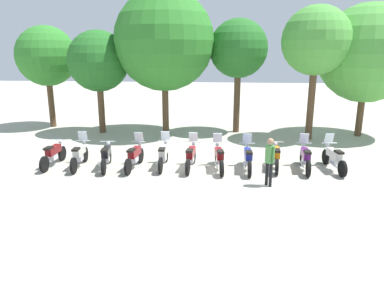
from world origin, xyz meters
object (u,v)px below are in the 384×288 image
(motorcycle_6, at_px, (219,157))
(tree_0, at_px, (47,56))
(motorcycle_10, at_px, (334,158))
(tree_4, at_px, (316,41))
(motorcycle_5, at_px, (191,156))
(tree_2, at_px, (164,41))
(motorcycle_0, at_px, (53,154))
(motorcycle_9, at_px, (305,157))
(person_0, at_px, (270,158))
(tree_5, at_px, (367,54))
(tree_3, at_px, (238,49))
(motorcycle_7, at_px, (248,158))
(motorcycle_2, at_px, (106,156))
(motorcycle_3, at_px, (135,156))
(motorcycle_1, at_px, (79,155))
(tree_1, at_px, (98,62))
(motorcycle_8, at_px, (276,156))
(motorcycle_4, at_px, (163,155))

(motorcycle_6, height_order, tree_0, tree_0)
(motorcycle_10, bearing_deg, tree_4, -9.27)
(motorcycle_5, relative_size, tree_2, 0.28)
(motorcycle_0, relative_size, motorcycle_6, 1.00)
(motorcycle_9, bearing_deg, person_0, 142.17)
(motorcycle_6, xyz_separation_m, tree_5, (7.64, 6.58, 3.94))
(tree_0, xyz_separation_m, tree_3, (11.37, -0.49, 0.42))
(motorcycle_6, relative_size, tree_4, 0.32)
(motorcycle_0, bearing_deg, motorcycle_7, -88.66)
(motorcycle_2, relative_size, motorcycle_3, 0.99)
(motorcycle_2, bearing_deg, tree_5, -70.77)
(motorcycle_0, distance_m, motorcycle_10, 11.34)
(motorcycle_0, height_order, motorcycle_1, motorcycle_1)
(motorcycle_5, height_order, tree_1, tree_1)
(motorcycle_8, height_order, tree_4, tree_4)
(motorcycle_4, xyz_separation_m, motorcycle_8, (4.54, 0.21, -0.01))
(motorcycle_0, relative_size, motorcycle_7, 1.00)
(motorcycle_1, relative_size, motorcycle_10, 1.00)
(motorcycle_1, relative_size, motorcycle_5, 1.00)
(motorcycle_3, height_order, motorcycle_5, same)
(motorcycle_1, bearing_deg, motorcycle_8, -91.69)
(motorcycle_4, xyz_separation_m, motorcycle_9, (5.67, 0.12, 0.00))
(motorcycle_10, distance_m, tree_0, 17.05)
(motorcycle_2, relative_size, motorcycle_5, 0.99)
(motorcycle_9, bearing_deg, motorcycle_5, 96.03)
(motorcycle_2, relative_size, tree_1, 0.38)
(motorcycle_9, bearing_deg, tree_1, 63.48)
(motorcycle_0, bearing_deg, tree_0, 26.27)
(motorcycle_7, height_order, tree_0, tree_0)
(motorcycle_5, relative_size, tree_3, 0.34)
(motorcycle_0, height_order, motorcycle_3, motorcycle_3)
(motorcycle_3, distance_m, tree_1, 7.95)
(motorcycle_0, xyz_separation_m, tree_4, (11.51, 5.70, 4.57))
(motorcycle_3, xyz_separation_m, motorcycle_6, (3.39, 0.13, 0.00))
(tree_1, bearing_deg, motorcycle_7, -37.30)
(motorcycle_4, distance_m, tree_1, 8.30)
(motorcycle_0, bearing_deg, motorcycle_9, -87.53)
(tree_1, distance_m, tree_5, 14.51)
(motorcycle_4, bearing_deg, tree_0, 47.13)
(person_0, bearing_deg, tree_4, -155.18)
(motorcycle_1, bearing_deg, motorcycle_9, -92.69)
(tree_5, bearing_deg, motorcycle_9, -123.83)
(motorcycle_10, relative_size, tree_0, 0.36)
(motorcycle_0, relative_size, motorcycle_3, 1.00)
(motorcycle_8, distance_m, motorcycle_9, 1.14)
(motorcycle_2, height_order, motorcycle_3, motorcycle_3)
(motorcycle_8, distance_m, tree_5, 9.13)
(motorcycle_7, bearing_deg, motorcycle_5, 88.15)
(motorcycle_6, relative_size, tree_3, 0.34)
(motorcycle_10, relative_size, person_0, 1.26)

